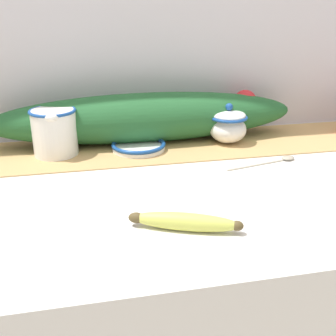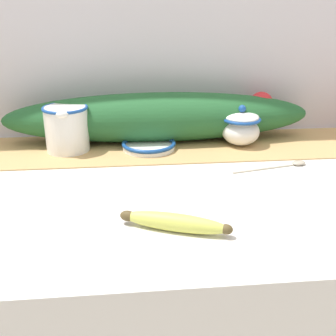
{
  "view_description": "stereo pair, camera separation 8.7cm",
  "coord_description": "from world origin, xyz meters",
  "px_view_note": "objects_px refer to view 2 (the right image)",
  "views": [
    {
      "loc": [
        -0.17,
        -0.83,
        1.3
      ],
      "look_at": [
        -0.01,
        -0.04,
        0.97
      ],
      "focal_mm": 45.0,
      "sensor_mm": 36.0,
      "label": 1
    },
    {
      "loc": [
        -0.09,
        -0.84,
        1.3
      ],
      "look_at": [
        -0.01,
        -0.04,
        0.97
      ],
      "focal_mm": 45.0,
      "sensor_mm": 36.0,
      "label": 2
    }
  ],
  "objects_px": {
    "cream_pitcher": "(67,127)",
    "banana": "(175,222)",
    "sugar_bowl": "(241,127)",
    "small_dish": "(149,145)",
    "spoon": "(292,164)"
  },
  "relations": [
    {
      "from": "banana",
      "to": "small_dish",
      "type": "bearing_deg",
      "value": 92.82
    },
    {
      "from": "cream_pitcher",
      "to": "small_dish",
      "type": "distance_m",
      "value": 0.22
    },
    {
      "from": "sugar_bowl",
      "to": "spoon",
      "type": "bearing_deg",
      "value": -61.52
    },
    {
      "from": "sugar_bowl",
      "to": "small_dish",
      "type": "relative_size",
      "value": 0.77
    },
    {
      "from": "banana",
      "to": "spoon",
      "type": "xyz_separation_m",
      "value": [
        0.32,
        0.27,
        -0.01
      ]
    },
    {
      "from": "cream_pitcher",
      "to": "small_dish",
      "type": "relative_size",
      "value": 0.96
    },
    {
      "from": "cream_pitcher",
      "to": "sugar_bowl",
      "type": "bearing_deg",
      "value": -0.15
    },
    {
      "from": "cream_pitcher",
      "to": "banana",
      "type": "xyz_separation_m",
      "value": [
        0.23,
        -0.43,
        -0.05
      ]
    },
    {
      "from": "small_dish",
      "to": "spoon",
      "type": "height_order",
      "value": "small_dish"
    },
    {
      "from": "sugar_bowl",
      "to": "banana",
      "type": "xyz_separation_m",
      "value": [
        -0.23,
        -0.43,
        -0.04
      ]
    },
    {
      "from": "cream_pitcher",
      "to": "small_dish",
      "type": "xyz_separation_m",
      "value": [
        0.21,
        -0.01,
        -0.05
      ]
    },
    {
      "from": "sugar_bowl",
      "to": "small_dish",
      "type": "xyz_separation_m",
      "value": [
        -0.25,
        -0.01,
        -0.04
      ]
    },
    {
      "from": "sugar_bowl",
      "to": "banana",
      "type": "relative_size",
      "value": 0.56
    },
    {
      "from": "small_dish",
      "to": "banana",
      "type": "relative_size",
      "value": 0.73
    },
    {
      "from": "cream_pitcher",
      "to": "banana",
      "type": "relative_size",
      "value": 0.7
    }
  ]
}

